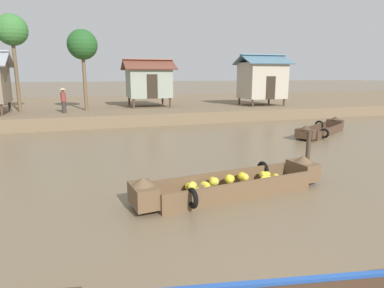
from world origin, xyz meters
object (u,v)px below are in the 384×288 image
at_px(stilt_house_mid_right, 262,80).
at_px(mooring_post, 308,155).
at_px(stilt_house_mid_left, 149,82).
at_px(vendor_person, 63,99).
at_px(fishing_skiff_distant, 321,130).
at_px(banana_boat, 232,184).
at_px(palm_tree_near, 82,46).
at_px(palm_tree_mid, 12,31).

bearing_deg(stilt_house_mid_right, mooring_post, -114.78).
xyz_separation_m(stilt_house_mid_left, vendor_person, (-6.23, -2.75, -1.02)).
bearing_deg(mooring_post, stilt_house_mid_right, 65.22).
xyz_separation_m(fishing_skiff_distant, vendor_person, (-13.88, 8.34, 1.47)).
bearing_deg(stilt_house_mid_left, stilt_house_mid_right, -11.08).
bearing_deg(stilt_house_mid_right, banana_boat, -121.86).
distance_m(palm_tree_near, palm_tree_mid, 4.44).
bearing_deg(palm_tree_mid, mooring_post, -56.70).
xyz_separation_m(vendor_person, mooring_post, (7.98, -14.91, -0.94)).
bearing_deg(palm_tree_near, fishing_skiff_distant, -37.60).
height_order(banana_boat, mooring_post, mooring_post).
bearing_deg(vendor_person, palm_tree_mid, 150.04).
relative_size(palm_tree_near, mooring_post, 3.56).
xyz_separation_m(fishing_skiff_distant, palm_tree_near, (-12.45, 9.59, 4.99)).
bearing_deg(fishing_skiff_distant, stilt_house_mid_right, 81.21).
bearing_deg(palm_tree_mid, banana_boat, -64.98).
height_order(stilt_house_mid_left, palm_tree_near, palm_tree_near).
bearing_deg(palm_tree_near, mooring_post, -67.91).
height_order(stilt_house_mid_left, mooring_post, stilt_house_mid_left).
height_order(palm_tree_mid, mooring_post, palm_tree_mid).
height_order(fishing_skiff_distant, mooring_post, mooring_post).
height_order(stilt_house_mid_right, palm_tree_near, palm_tree_near).
bearing_deg(palm_tree_near, palm_tree_mid, 174.25).
bearing_deg(vendor_person, mooring_post, -61.83).
distance_m(palm_tree_near, vendor_person, 4.00).
distance_m(palm_tree_mid, vendor_person, 5.50).
bearing_deg(palm_tree_near, stilt_house_mid_right, -1.12).
bearing_deg(fishing_skiff_distant, banana_boat, -140.91).
relative_size(stilt_house_mid_right, mooring_post, 2.65).
bearing_deg(palm_tree_mid, vendor_person, -29.96).
distance_m(palm_tree_mid, mooring_post, 20.54).
height_order(stilt_house_mid_left, vendor_person, stilt_house_mid_left).
relative_size(stilt_house_mid_right, palm_tree_near, 0.74).
bearing_deg(fishing_skiff_distant, mooring_post, -131.90).
height_order(banana_boat, palm_tree_mid, palm_tree_mid).
height_order(stilt_house_mid_left, palm_tree_mid, palm_tree_mid).
bearing_deg(palm_tree_near, stilt_house_mid_left, 17.45).
relative_size(banana_boat, fishing_skiff_distant, 1.17).
xyz_separation_m(banana_boat, vendor_person, (-5.09, 15.48, 1.43)).
bearing_deg(mooring_post, fishing_skiff_distant, 48.10).
height_order(banana_boat, stilt_house_mid_right, stilt_house_mid_right).
xyz_separation_m(stilt_house_mid_right, vendor_person, (-15.32, -0.97, -1.16)).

